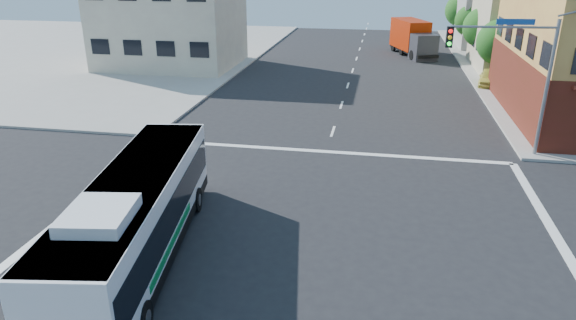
# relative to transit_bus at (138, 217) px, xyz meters

# --- Properties ---
(ground) EXTENTS (120.00, 120.00, 0.00)m
(ground) POSITION_rel_transit_bus_xyz_m (5.04, 2.18, -1.68)
(ground) COLOR black
(ground) RESTS_ON ground
(sidewalk_nw) EXTENTS (50.00, 50.00, 0.15)m
(sidewalk_nw) POSITION_rel_transit_bus_xyz_m (-29.96, 37.18, -1.60)
(sidewalk_nw) COLOR #99968E
(sidewalk_nw) RESTS_ON ground
(building_east_near) EXTENTS (12.06, 10.06, 9.00)m
(building_east_near) POSITION_rel_transit_bus_xyz_m (22.02, 36.16, 2.83)
(building_east_near) COLOR tan
(building_east_near) RESTS_ON ground
(building_east_far) EXTENTS (12.06, 10.06, 10.00)m
(building_east_far) POSITION_rel_transit_bus_xyz_m (22.02, 50.16, 3.33)
(building_east_far) COLOR gray
(building_east_far) RESTS_ON ground
(building_west) EXTENTS (12.06, 10.06, 8.00)m
(building_west) POSITION_rel_transit_bus_xyz_m (-11.98, 32.16, 2.33)
(building_west) COLOR beige
(building_west) RESTS_ON ground
(signal_mast_ne) EXTENTS (7.91, 1.13, 8.07)m
(signal_mast_ne) POSITION_rel_transit_bus_xyz_m (14.12, 12.80, 3.30)
(signal_mast_ne) COLOR gray
(signal_mast_ne) RESTS_ON ground
(street_tree_a) EXTENTS (3.60, 3.60, 5.53)m
(street_tree_a) POSITION_rel_transit_bus_xyz_m (16.94, 30.10, 1.91)
(street_tree_a) COLOR #382014
(street_tree_a) RESTS_ON ground
(street_tree_b) EXTENTS (3.80, 3.80, 5.79)m
(street_tree_b) POSITION_rel_transit_bus_xyz_m (16.94, 38.10, 2.07)
(street_tree_b) COLOR #382014
(street_tree_b) RESTS_ON ground
(street_tree_c) EXTENTS (3.40, 3.40, 5.29)m
(street_tree_c) POSITION_rel_transit_bus_xyz_m (16.94, 46.10, 1.78)
(street_tree_c) COLOR #382014
(street_tree_c) RESTS_ON ground
(street_tree_d) EXTENTS (4.00, 4.00, 6.03)m
(street_tree_d) POSITION_rel_transit_bus_xyz_m (16.94, 54.10, 2.20)
(street_tree_d) COLOR #382014
(street_tree_d) RESTS_ON ground
(transit_bus) EXTENTS (4.19, 11.83, 3.43)m
(transit_bus) POSITION_rel_transit_bus_xyz_m (0.00, 0.00, 0.00)
(transit_bus) COLOR black
(transit_bus) RESTS_ON ground
(box_truck) EXTENTS (4.84, 8.21, 3.56)m
(box_truck) POSITION_rel_transit_bus_xyz_m (10.68, 42.24, 0.05)
(box_truck) COLOR #2A2A30
(box_truck) RESTS_ON ground
(parked_car) EXTENTS (2.38, 4.21, 1.35)m
(parked_car) POSITION_rel_transit_bus_xyz_m (16.27, 29.09, -1.00)
(parked_car) COLOR #DED456
(parked_car) RESTS_ON ground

